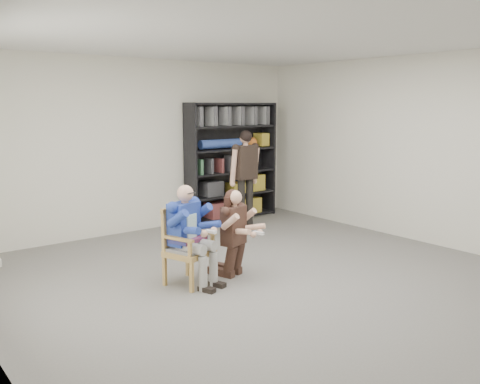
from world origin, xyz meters
TOP-DOWN VIEW (x-y plane):
  - room_shell at (0.00, 0.00)m, footprint 6.00×7.00m
  - floor at (0.00, 0.00)m, footprint 6.00×7.00m
  - armchair at (-0.79, 0.80)m, footprint 0.66×0.64m
  - seated_man at (-0.79, 0.80)m, footprint 0.70×0.83m
  - kneeling_woman at (-0.21, 0.68)m, footprint 0.66×0.83m
  - bookshelf at (1.70, 3.28)m, footprint 1.80×0.38m
  - standing_man at (1.32, 2.41)m, footprint 0.51×0.28m

SIDE VIEW (x-z plane):
  - floor at x=0.00m, z-range -0.01..0.01m
  - armchair at x=-0.79m, z-range 0.00..0.90m
  - kneeling_woman at x=-0.21m, z-range 0.00..1.07m
  - seated_man at x=-0.79m, z-range 0.00..1.17m
  - standing_man at x=1.32m, z-range 0.00..1.66m
  - bookshelf at x=1.70m, z-range 0.00..2.10m
  - room_shell at x=0.00m, z-range 0.00..2.80m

